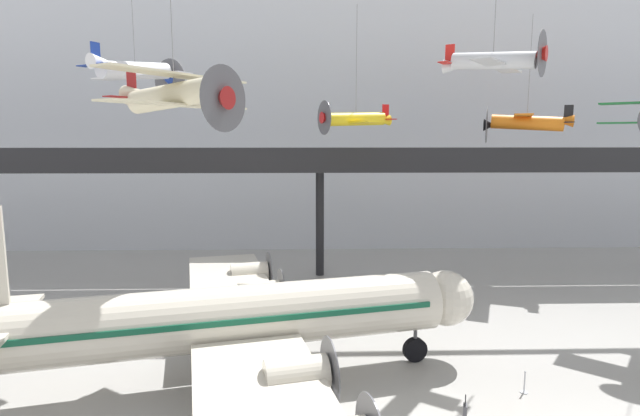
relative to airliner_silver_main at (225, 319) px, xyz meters
name	(u,v)px	position (x,y,z in m)	size (l,w,h in m)	color
hangar_back_wall	(317,120)	(5.04, 30.71, 10.34)	(140.00, 3.00, 27.29)	silver
mezzanine_walkway	(320,168)	(5.04, 18.30, 6.06)	(110.00, 3.20, 11.07)	black
airliner_silver_main	(225,319)	(0.00, 0.00, 0.00)	(26.28, 30.35, 9.10)	beige
suspended_plane_orange_highwing	(527,122)	(22.18, 18.47, 9.82)	(7.23, 8.36, 10.32)	orange
suspended_plane_white_twin	(135,71)	(-7.95, 13.03, 13.14)	(8.12, 7.31, 7.23)	silver
suspended_plane_silver_racer	(493,61)	(14.99, 7.26, 13.05)	(6.12, 6.63, 6.60)	silver
suspended_plane_cream_biplane	(175,95)	(-2.66, 2.73, 10.71)	(7.40, 8.12, 9.62)	beige
suspended_plane_yellow_lowwing	(356,119)	(7.72, 15.97, 9.93)	(6.12, 7.11, 9.67)	yellow
stanchion_barrier	(524,386)	(14.09, -1.18, -2.98)	(0.36, 0.36, 1.08)	#B2B5BA
info_sign_pedestal	(465,410)	(10.57, -3.39, -2.85)	(0.28, 0.75, 1.24)	#4C4C51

